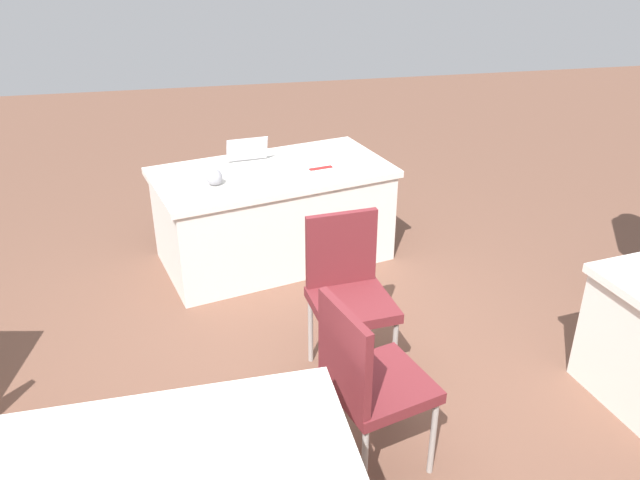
# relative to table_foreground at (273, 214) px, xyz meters

# --- Properties ---
(ground_plane) EXTENTS (14.40, 14.40, 0.00)m
(ground_plane) POSITION_rel_table_foreground_xyz_m (-0.11, 1.50, -0.37)
(ground_plane) COLOR brown
(table_foreground) EXTENTS (1.91, 1.30, 0.74)m
(table_foreground) POSITION_rel_table_foreground_xyz_m (0.00, 0.00, 0.00)
(table_foreground) COLOR silver
(table_foreground) RESTS_ON ground
(chair_near_front) EXTENTS (0.54, 0.54, 0.95)m
(chair_near_front) POSITION_rel_table_foreground_xyz_m (-0.14, 2.23, 0.17)
(chair_near_front) COLOR #9E9993
(chair_near_front) RESTS_ON ground
(chair_tucked_right) EXTENTS (0.48, 0.48, 0.97)m
(chair_tucked_right) POSITION_rel_table_foreground_xyz_m (-0.24, 1.45, 0.19)
(chair_tucked_right) COLOR #9E9993
(chair_tucked_right) RESTS_ON ground
(laptop_silver) EXTENTS (0.35, 0.33, 0.21)m
(laptop_silver) POSITION_rel_table_foreground_xyz_m (0.15, -0.07, 0.41)
(laptop_silver) COLOR silver
(laptop_silver) RESTS_ON table_foreground
(yarn_ball) EXTENTS (0.12, 0.12, 0.12)m
(yarn_ball) POSITION_rel_table_foreground_xyz_m (0.43, 0.22, 0.43)
(yarn_ball) COLOR gray
(yarn_ball) RESTS_ON table_foreground
(scissors_red) EXTENTS (0.18, 0.07, 0.01)m
(scissors_red) POSITION_rel_table_foreground_xyz_m (-0.36, 0.05, 0.37)
(scissors_red) COLOR red
(scissors_red) RESTS_ON table_foreground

